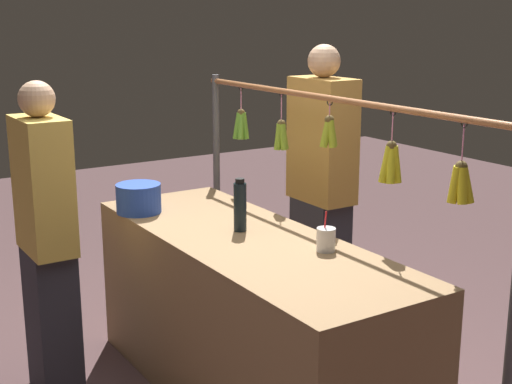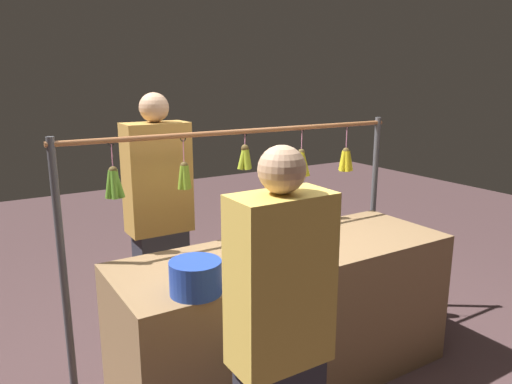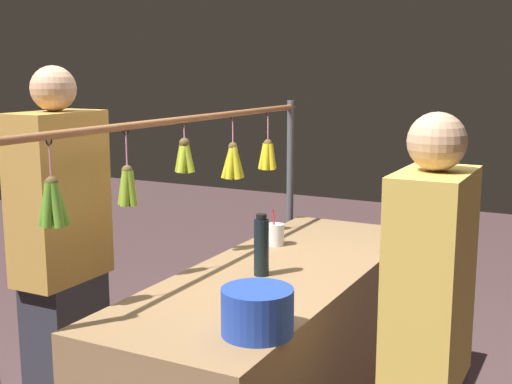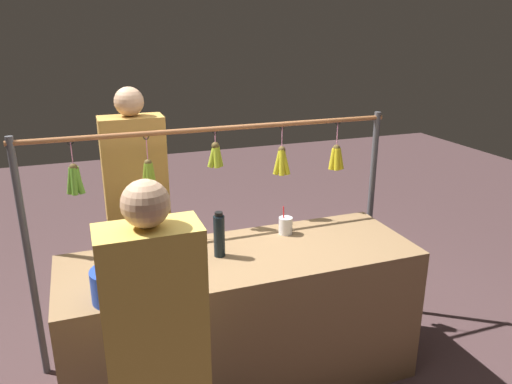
{
  "view_description": "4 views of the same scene",
  "coord_description": "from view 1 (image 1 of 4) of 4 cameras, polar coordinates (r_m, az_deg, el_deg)",
  "views": [
    {
      "loc": [
        -2.88,
        1.8,
        1.95
      ],
      "look_at": [
        -0.07,
        0.0,
        1.12
      ],
      "focal_mm": 50.75,
      "sensor_mm": 36.0,
      "label": 1
    },
    {
      "loc": [
        1.61,
        2.21,
        1.87
      ],
      "look_at": [
        0.23,
        0.0,
        1.25
      ],
      "focal_mm": 34.0,
      "sensor_mm": 36.0,
      "label": 2
    },
    {
      "loc": [
        2.65,
        1.25,
        1.76
      ],
      "look_at": [
        0.24,
        0.0,
        1.26
      ],
      "focal_mm": 47.4,
      "sensor_mm": 36.0,
      "label": 3
    },
    {
      "loc": [
        0.82,
        2.49,
        2.14
      ],
      "look_at": [
        -0.09,
        0.0,
        1.25
      ],
      "focal_mm": 34.57,
      "sensor_mm": 36.0,
      "label": 4
    }
  ],
  "objects": [
    {
      "name": "market_counter",
      "position": [
        3.71,
        -0.58,
        -10.09
      ],
      "size": [
        2.09,
        0.73,
        0.87
      ],
      "primitive_type": "cube",
      "color": "olive",
      "rests_on": "ground"
    },
    {
      "name": "display_rack",
      "position": [
        3.75,
        6.02,
        1.07
      ],
      "size": [
        2.44,
        0.12,
        1.57
      ],
      "color": "#4C4C51",
      "rests_on": "ground"
    },
    {
      "name": "water_bottle",
      "position": [
        3.64,
        -1.27,
        -1.11
      ],
      "size": [
        0.07,
        0.07,
        0.27
      ],
      "color": "black",
      "rests_on": "market_counter"
    },
    {
      "name": "blue_bucket",
      "position": [
        4.04,
        -9.24,
        -0.49
      ],
      "size": [
        0.25,
        0.25,
        0.16
      ],
      "primitive_type": "cylinder",
      "color": "#2241A9",
      "rests_on": "market_counter"
    },
    {
      "name": "drink_cup",
      "position": [
        3.37,
        5.54,
        -3.74
      ],
      "size": [
        0.09,
        0.09,
        0.19
      ],
      "color": "silver",
      "rests_on": "market_counter"
    },
    {
      "name": "vendor_person",
      "position": [
        4.4,
        5.16,
        -0.21
      ],
      "size": [
        0.42,
        0.23,
        1.78
      ],
      "color": "#2D2D38",
      "rests_on": "ground"
    },
    {
      "name": "customer_person",
      "position": [
        3.81,
        -16.13,
        -4.03
      ],
      "size": [
        0.39,
        0.21,
        1.64
      ],
      "color": "#2D2D38",
      "rests_on": "ground"
    }
  ]
}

